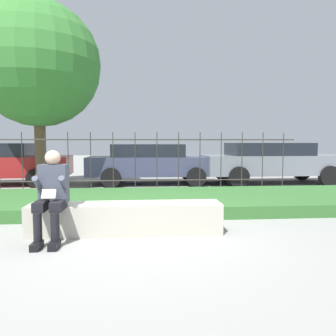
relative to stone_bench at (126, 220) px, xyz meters
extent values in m
plane|color=gray|center=(0.08, 0.00, -0.20)|extent=(60.00, 60.00, 0.00)
cube|color=#B7B2A3|center=(0.00, 0.00, 0.03)|extent=(2.85, 0.50, 0.46)
cube|color=gray|center=(0.00, 0.00, -0.16)|extent=(2.74, 0.46, 0.08)
cube|color=black|center=(-1.11, -0.65, -0.16)|extent=(0.11, 0.26, 0.09)
cylinder|color=black|center=(-1.11, -0.59, 0.07)|extent=(0.11, 0.11, 0.37)
cube|color=black|center=(-1.11, -0.38, 0.31)|extent=(0.15, 0.42, 0.13)
cube|color=black|center=(-0.89, -0.65, -0.16)|extent=(0.11, 0.26, 0.09)
cylinder|color=black|center=(-0.89, -0.59, 0.07)|extent=(0.11, 0.11, 0.37)
cube|color=black|center=(-0.89, -0.38, 0.31)|extent=(0.15, 0.42, 0.13)
cube|color=#424756|center=(-1.00, -0.17, 0.58)|extent=(0.38, 0.24, 0.54)
sphere|color=#DBB293|center=(-1.00, -0.19, 0.95)|extent=(0.21, 0.21, 0.21)
cylinder|color=#424756|center=(-1.17, -0.33, 0.60)|extent=(0.08, 0.29, 0.24)
cylinder|color=#424756|center=(-0.83, -0.33, 0.60)|extent=(0.08, 0.29, 0.24)
cube|color=beige|center=(-1.00, -0.43, 0.47)|extent=(0.18, 0.09, 0.13)
cube|color=#33662D|center=(0.08, 2.03, -0.09)|extent=(10.88, 2.66, 0.23)
cylinder|color=#332D28|center=(0.08, 4.02, 0.12)|extent=(8.88, 0.03, 0.03)
cylinder|color=#332D28|center=(0.08, 4.02, 1.24)|extent=(8.88, 0.03, 0.03)
cylinder|color=#332D28|center=(-2.88, 4.02, 0.61)|extent=(0.02, 0.02, 1.64)
cylinder|color=#332D28|center=(-2.29, 4.02, 0.61)|extent=(0.02, 0.02, 1.64)
cylinder|color=#332D28|center=(-1.70, 4.02, 0.61)|extent=(0.02, 0.02, 1.64)
cylinder|color=#332D28|center=(-1.11, 4.02, 0.61)|extent=(0.02, 0.02, 1.64)
cylinder|color=#332D28|center=(-0.51, 4.02, 0.61)|extent=(0.02, 0.02, 1.64)
cylinder|color=#332D28|center=(0.08, 4.02, 0.61)|extent=(0.02, 0.02, 1.64)
cylinder|color=#332D28|center=(0.67, 4.02, 0.61)|extent=(0.02, 0.02, 1.64)
cylinder|color=#332D28|center=(1.26, 4.02, 0.61)|extent=(0.02, 0.02, 1.64)
cylinder|color=#332D28|center=(1.85, 4.02, 0.61)|extent=(0.02, 0.02, 1.64)
cylinder|color=#332D28|center=(2.44, 4.02, 0.61)|extent=(0.02, 0.02, 1.64)
cylinder|color=#332D28|center=(3.04, 4.02, 0.61)|extent=(0.02, 0.02, 1.64)
cylinder|color=#332D28|center=(3.63, 4.02, 0.61)|extent=(0.02, 0.02, 1.64)
cylinder|color=#332D28|center=(4.22, 4.02, 0.61)|extent=(0.02, 0.02, 1.64)
cube|color=slate|center=(4.63, 5.68, 0.43)|extent=(4.72, 1.81, 0.62)
cube|color=black|center=(4.45, 5.67, 0.94)|extent=(2.61, 1.56, 0.41)
cylinder|color=black|center=(6.10, 4.85, 0.12)|extent=(0.64, 0.21, 0.64)
cylinder|color=black|center=(6.07, 6.55, 0.12)|extent=(0.64, 0.21, 0.64)
cylinder|color=black|center=(3.19, 4.80, 0.12)|extent=(0.64, 0.21, 0.64)
cylinder|color=black|center=(3.17, 6.50, 0.12)|extent=(0.64, 0.21, 0.64)
cylinder|color=black|center=(-2.91, 5.23, 0.09)|extent=(0.60, 0.25, 0.58)
cylinder|color=black|center=(-3.06, 6.98, 0.09)|extent=(0.60, 0.25, 0.58)
cube|color=#383D56|center=(0.63, 5.85, 0.40)|extent=(4.20, 1.76, 0.60)
cube|color=black|center=(0.46, 5.86, 0.90)|extent=(2.31, 1.54, 0.40)
cylinder|color=black|center=(1.92, 5.00, 0.10)|extent=(0.61, 0.21, 0.61)
cylinder|color=black|center=(1.94, 6.69, 0.10)|extent=(0.61, 0.21, 0.61)
cylinder|color=black|center=(-0.67, 5.02, 0.10)|extent=(0.61, 0.21, 0.61)
cylinder|color=black|center=(-0.66, 6.71, 0.10)|extent=(0.61, 0.21, 0.61)
cylinder|color=brown|center=(-2.70, 5.01, 1.11)|extent=(0.32, 0.32, 2.62)
sphere|color=#387A33|center=(-2.70, 5.01, 3.40)|extent=(3.57, 3.57, 3.57)
camera|label=1|loc=(0.22, -4.87, 1.16)|focal=35.00mm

